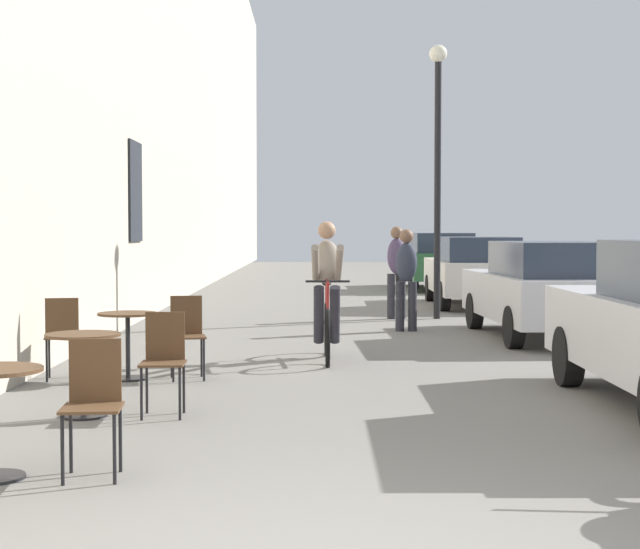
{
  "coord_description": "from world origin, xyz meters",
  "views": [
    {
      "loc": [
        -0.14,
        -4.34,
        1.61
      ],
      "look_at": [
        -0.05,
        11.07,
        0.9
      ],
      "focal_mm": 55.21,
      "sensor_mm": 36.0,
      "label": 1
    }
  ],
  "objects": [
    {
      "name": "cafe_chair_near_toward_street",
      "position": [
        -1.58,
        2.04,
        0.52
      ],
      "size": [
        0.41,
        0.41,
        0.89
      ],
      "color": "black",
      "rests_on": "ground_plane"
    },
    {
      "name": "cafe_table_mid",
      "position": [
        -2.13,
        4.06,
        0.52
      ],
      "size": [
        0.64,
        0.64,
        0.72
      ],
      "color": "black",
      "rests_on": "ground_plane"
    },
    {
      "name": "cafe_chair_mid_toward_street",
      "position": [
        -1.44,
        4.14,
        0.52
      ],
      "size": [
        0.39,
        0.39,
        0.89
      ],
      "color": "black",
      "rests_on": "ground_plane"
    },
    {
      "name": "cafe_table_far",
      "position": [
        -2.14,
        6.16,
        0.52
      ],
      "size": [
        0.64,
        0.64,
        0.72
      ],
      "color": "black",
      "rests_on": "ground_plane"
    },
    {
      "name": "cafe_chair_far_toward_street",
      "position": [
        -2.82,
        6.09,
        0.52
      ],
      "size": [
        0.44,
        0.44,
        0.89
      ],
      "color": "black",
      "rests_on": "ground_plane"
    },
    {
      "name": "cafe_chair_far_toward_wall",
      "position": [
        -1.51,
        6.24,
        0.52
      ],
      "size": [
        0.45,
        0.45,
        0.89
      ],
      "color": "black",
      "rests_on": "ground_plane"
    },
    {
      "name": "cyclist_on_bicycle",
      "position": [
        0.02,
        7.79,
        0.81
      ],
      "size": [
        0.52,
        1.76,
        1.74
      ],
      "color": "black",
      "rests_on": "ground_plane"
    },
    {
      "name": "pedestrian_near",
      "position": [
        1.31,
        11.15,
        0.91
      ],
      "size": [
        0.35,
        0.25,
        1.61
      ],
      "color": "#26262D",
      "rests_on": "ground_plane"
    },
    {
      "name": "pedestrian_mid",
      "position": [
        1.34,
        13.33,
        0.94
      ],
      "size": [
        0.37,
        0.29,
        1.66
      ],
      "color": "#26262D",
      "rests_on": "ground_plane"
    },
    {
      "name": "street_lamp",
      "position": [
        2.07,
        13.33,
        3.11
      ],
      "size": [
        0.32,
        0.32,
        4.9
      ],
      "color": "black",
      "rests_on": "ground_plane"
    },
    {
      "name": "parked_car_second",
      "position": [
        3.27,
        10.11,
        0.74
      ],
      "size": [
        1.83,
        4.09,
        1.43
      ],
      "color": "#B7B7BC",
      "rests_on": "ground_plane"
    },
    {
      "name": "parked_car_third",
      "position": [
        3.22,
        16.2,
        0.75
      ],
      "size": [
        1.77,
        4.11,
        1.45
      ],
      "color": "beige",
      "rests_on": "ground_plane"
    },
    {
      "name": "parked_car_fourth",
      "position": [
        3.15,
        22.04,
        0.78
      ],
      "size": [
        1.92,
        4.31,
        1.51
      ],
      "color": "#23512D",
      "rests_on": "ground_plane"
    }
  ]
}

